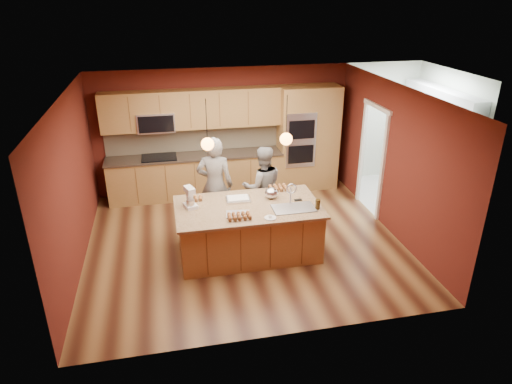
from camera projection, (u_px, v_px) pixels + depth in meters
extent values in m
plane|color=#402013|center=(244.00, 241.00, 8.24)|extent=(5.50, 5.50, 0.00)
plane|color=white|center=(243.00, 92.00, 7.14)|extent=(5.50, 5.50, 0.00)
plane|color=#541B13|center=(223.00, 131.00, 9.92)|extent=(5.50, 0.00, 5.50)
plane|color=#541B13|center=(281.00, 247.00, 5.46)|extent=(5.50, 0.00, 5.50)
plane|color=#541B13|center=(72.00, 185.00, 7.17)|extent=(0.00, 5.00, 5.00)
plane|color=#541B13|center=(394.00, 160.00, 8.21)|extent=(0.00, 5.00, 5.00)
cube|color=olive|center=(196.00, 176.00, 9.90)|extent=(3.70, 0.60, 0.90)
cube|color=#2E231C|center=(195.00, 156.00, 9.70)|extent=(3.74, 0.64, 0.04)
cube|color=beige|center=(193.00, 138.00, 9.84)|extent=(3.70, 0.03, 0.56)
cube|color=olive|center=(192.00, 109.00, 9.42)|extent=(3.70, 0.36, 0.80)
cube|color=black|center=(159.00, 157.00, 9.54)|extent=(0.72, 0.52, 0.03)
cube|color=silver|center=(156.00, 122.00, 9.35)|extent=(0.76, 0.40, 0.40)
cube|color=olive|center=(297.00, 139.00, 10.04)|extent=(0.80, 0.60, 2.30)
cube|color=silver|center=(301.00, 141.00, 9.75)|extent=(0.66, 0.04, 1.20)
cube|color=olive|center=(325.00, 137.00, 10.16)|extent=(0.50, 0.60, 2.30)
plane|color=beige|center=(398.00, 197.00, 10.00)|extent=(2.60, 2.60, 0.00)
plane|color=beige|center=(445.00, 135.00, 9.62)|extent=(0.00, 2.70, 2.70)
cube|color=silver|center=(441.00, 107.00, 9.33)|extent=(0.35, 2.40, 0.75)
cylinder|color=black|center=(207.00, 122.00, 6.84)|extent=(0.01, 0.01, 0.70)
sphere|color=orange|center=(208.00, 144.00, 6.98)|extent=(0.20, 0.20, 0.20)
cylinder|color=black|center=(287.00, 117.00, 7.07)|extent=(0.01, 0.01, 0.70)
sphere|color=orange|center=(286.00, 139.00, 7.21)|extent=(0.20, 0.20, 0.20)
cube|color=olive|center=(248.00, 230.00, 7.74)|extent=(2.30, 1.25, 0.84)
cube|color=#D5AB81|center=(248.00, 207.00, 7.56)|extent=(2.40, 1.35, 0.04)
cube|color=silver|center=(294.00, 213.00, 7.51)|extent=(0.69, 0.40, 0.18)
imported|color=black|center=(215.00, 185.00, 8.29)|extent=(0.75, 0.58, 1.82)
imported|color=gray|center=(263.00, 187.00, 8.50)|extent=(0.77, 0.60, 1.58)
cube|color=white|center=(191.00, 206.00, 7.50)|extent=(0.25, 0.29, 0.06)
cube|color=white|center=(190.00, 195.00, 7.53)|extent=(0.11, 0.10, 0.24)
cube|color=white|center=(189.00, 190.00, 7.40)|extent=(0.19, 0.27, 0.09)
cylinder|color=silver|center=(190.00, 203.00, 7.44)|extent=(0.14, 0.14, 0.13)
cube|color=silver|center=(238.00, 199.00, 7.76)|extent=(0.42, 0.31, 0.03)
cube|color=white|center=(238.00, 198.00, 7.75)|extent=(0.36, 0.26, 0.02)
cube|color=silver|center=(238.00, 214.00, 7.26)|extent=(0.41, 0.32, 0.02)
ellipsoid|color=silver|center=(271.00, 193.00, 7.80)|extent=(0.23, 0.23, 0.20)
cylinder|color=silver|center=(270.00, 218.00, 7.14)|extent=(0.19, 0.19, 0.01)
cylinder|color=#31220B|center=(318.00, 204.00, 7.43)|extent=(0.08, 0.08, 0.16)
cube|color=black|center=(298.00, 200.00, 7.75)|extent=(0.13, 0.07, 0.01)
cube|color=white|center=(431.00, 176.00, 9.61)|extent=(0.85, 0.87, 1.11)
cube|color=white|center=(413.00, 167.00, 10.26)|extent=(0.74, 0.75, 1.02)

